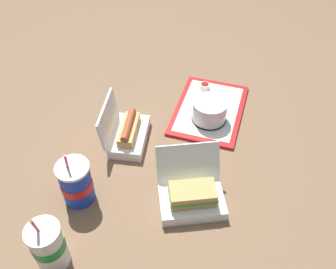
{
  "coord_description": "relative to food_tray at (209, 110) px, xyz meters",
  "views": [
    {
      "loc": [
        0.87,
        0.28,
        1.01
      ],
      "look_at": [
        -0.02,
        -0.02,
        0.05
      ],
      "focal_mm": 40.0,
      "sensor_mm": 36.0,
      "label": 1
    }
  ],
  "objects": [
    {
      "name": "napkin_stack",
      "position": [
        -0.03,
        -0.06,
        0.01
      ],
      "size": [
        0.11,
        0.11,
        0.0
      ],
      "primitive_type": "cube",
      "rotation": [
        0.0,
        0.0,
        0.07
      ],
      "color": "white",
      "rests_on": "food_tray"
    },
    {
      "name": "plastic_fork",
      "position": [
        -0.03,
        0.05,
        0.01
      ],
      "size": [
        0.11,
        0.04,
        0.0
      ],
      "primitive_type": "cube",
      "rotation": [
        0.0,
        0.0,
        0.3
      ],
      "color": "white",
      "rests_on": "food_tray"
    },
    {
      "name": "clamshell_hotdog_left",
      "position": [
        0.25,
        -0.25,
        0.03
      ],
      "size": [
        0.23,
        0.18,
        0.16
      ],
      "color": "white",
      "rests_on": "ground_plane"
    },
    {
      "name": "ketchup_cup",
      "position": [
        -0.12,
        -0.05,
        0.02
      ],
      "size": [
        0.04,
        0.04,
        0.02
      ],
      "color": "white",
      "rests_on": "food_tray"
    },
    {
      "name": "cake_container",
      "position": [
        0.06,
        0.01,
        0.05
      ],
      "size": [
        0.13,
        0.13,
        0.08
      ],
      "color": "black",
      "rests_on": "food_tray"
    },
    {
      "name": "soda_cup_left",
      "position": [
        0.75,
        -0.26,
        0.08
      ],
      "size": [
        0.09,
        0.09,
        0.22
      ],
      "color": "white",
      "rests_on": "ground_plane"
    },
    {
      "name": "ground_plane",
      "position": [
        0.24,
        -0.08,
        -0.01
      ],
      "size": [
        3.2,
        3.2,
        0.0
      ],
      "primitive_type": "plane",
      "color": "brown"
    },
    {
      "name": "soda_cup_center",
      "position": [
        0.54,
        -0.29,
        0.07
      ],
      "size": [
        0.1,
        0.1,
        0.21
      ],
      "color": "#1938B7",
      "rests_on": "ground_plane"
    },
    {
      "name": "food_tray",
      "position": [
        0.0,
        0.0,
        0.0
      ],
      "size": [
        0.38,
        0.27,
        0.01
      ],
      "color": "red",
      "rests_on": "ground_plane"
    },
    {
      "name": "clamshell_sandwich_center",
      "position": [
        0.45,
        0.05,
        0.04
      ],
      "size": [
        0.26,
        0.26,
        0.16
      ],
      "color": "white",
      "rests_on": "ground_plane"
    }
  ]
}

